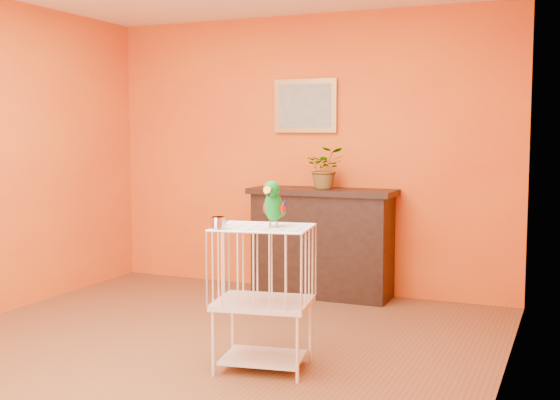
% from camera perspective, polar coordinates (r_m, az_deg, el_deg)
% --- Properties ---
extents(ground, '(4.50, 4.50, 0.00)m').
position_cam_1_polar(ground, '(4.87, -7.65, -12.47)').
color(ground, brown).
rests_on(ground, ground).
extents(room_shell, '(4.50, 4.50, 4.50)m').
position_cam_1_polar(room_shell, '(4.63, -7.90, 6.52)').
color(room_shell, orange).
rests_on(room_shell, ground).
extents(console_cabinet, '(1.34, 0.48, 0.99)m').
position_cam_1_polar(console_cabinet, '(6.44, 3.43, -3.47)').
color(console_cabinet, black).
rests_on(console_cabinet, ground).
extents(potted_plant, '(0.46, 0.48, 0.29)m').
position_cam_1_polar(potted_plant, '(6.35, 3.67, 2.23)').
color(potted_plant, '#26722D').
rests_on(potted_plant, console_cabinet).
extents(framed_picture, '(0.62, 0.04, 0.50)m').
position_cam_1_polar(framed_picture, '(6.64, 2.06, 7.66)').
color(framed_picture, '#B0833F').
rests_on(framed_picture, room_shell).
extents(birdcage, '(0.66, 0.55, 0.91)m').
position_cam_1_polar(birdcage, '(4.46, -1.38, -7.77)').
color(birdcage, silver).
rests_on(birdcage, ground).
extents(feed_cup, '(0.10, 0.10, 0.07)m').
position_cam_1_polar(feed_cup, '(4.29, -5.04, -1.83)').
color(feed_cup, silver).
rests_on(feed_cup, birdcage).
extents(parrot, '(0.14, 0.26, 0.29)m').
position_cam_1_polar(parrot, '(4.35, -0.53, -0.27)').
color(parrot, '#59544C').
rests_on(parrot, birdcage).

